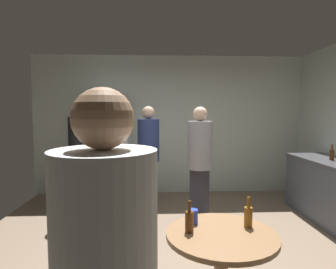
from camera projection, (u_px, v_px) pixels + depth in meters
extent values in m
cube|color=#7A6651|center=(183.00, 264.00, 3.06)|extent=(5.20, 5.20, 0.10)
cube|color=beige|center=(170.00, 125.00, 5.57)|extent=(5.32, 0.06, 2.70)
cube|color=white|center=(110.00, 151.00, 5.13)|extent=(0.70, 0.65, 1.80)
cube|color=#262628|center=(119.00, 148.00, 4.79)|extent=(0.03, 0.03, 0.60)
cylinder|color=#593314|center=(332.00, 155.00, 4.13)|extent=(0.06, 0.06, 0.15)
cylinder|color=#593314|center=(332.00, 147.00, 4.12)|extent=(0.02, 0.02, 0.08)
cylinder|color=olive|center=(222.00, 235.00, 2.02)|extent=(0.80, 0.80, 0.03)
cylinder|color=#8C5919|center=(248.00, 217.00, 2.12)|extent=(0.06, 0.06, 0.15)
cylinder|color=#8C5919|center=(249.00, 202.00, 2.11)|extent=(0.02, 0.02, 0.08)
cylinder|color=#593314|center=(189.00, 222.00, 2.03)|extent=(0.06, 0.06, 0.15)
cylinder|color=#593314|center=(189.00, 206.00, 2.02)|extent=(0.02, 0.02, 0.08)
cylinder|color=blue|center=(193.00, 216.00, 2.19)|extent=(0.08, 0.08, 0.11)
cube|color=#2D2D38|center=(199.00, 198.00, 3.90)|extent=(0.28, 0.27, 0.83)
cylinder|color=gray|center=(200.00, 145.00, 3.84)|extent=(0.47, 0.47, 0.65)
sphere|color=#D8AD8C|center=(200.00, 114.00, 3.81)|extent=(0.20, 0.20, 0.20)
cube|color=#2D2D38|center=(149.00, 187.00, 4.45)|extent=(0.26, 0.24, 0.83)
cylinder|color=navy|center=(148.00, 140.00, 4.39)|extent=(0.44, 0.44, 0.66)
sphere|color=#D8AD8C|center=(148.00, 113.00, 4.36)|extent=(0.20, 0.20, 0.20)
cube|color=#2D2D38|center=(81.00, 189.00, 4.33)|extent=(0.28, 0.26, 0.85)
cylinder|color=black|center=(80.00, 139.00, 4.27)|extent=(0.47, 0.47, 0.68)
sphere|color=tan|center=(79.00, 110.00, 4.24)|extent=(0.20, 0.20, 0.20)
cylinder|color=white|center=(105.00, 250.00, 0.91)|extent=(0.48, 0.48, 0.65)
sphere|color=tan|center=(103.00, 119.00, 0.88)|extent=(0.20, 0.20, 0.20)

